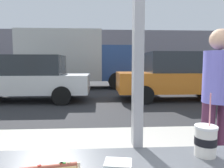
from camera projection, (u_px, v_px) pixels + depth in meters
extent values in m
plane|color=#2D2D30|center=(104.00, 96.00, 9.10)|extent=(60.00, 60.00, 0.00)
cube|color=#B2ADA3|center=(115.00, 166.00, 2.73)|extent=(16.00, 2.80, 0.15)
cube|color=#35373A|center=(139.00, 150.00, 1.08)|extent=(2.22, 0.02, 0.02)
cube|color=#9E9EA3|center=(138.00, 12.00, 1.06)|extent=(0.05, 0.08, 1.40)
cube|color=gray|center=(101.00, 53.00, 24.20)|extent=(28.00, 1.20, 5.09)
cylinder|color=silver|center=(205.00, 142.00, 0.99)|extent=(0.10, 0.10, 0.13)
cylinder|color=black|center=(205.00, 141.00, 0.99)|extent=(0.10, 0.10, 0.04)
cylinder|color=black|center=(206.00, 129.00, 0.99)|extent=(0.09, 0.09, 0.01)
cylinder|color=white|center=(206.00, 127.00, 0.99)|extent=(0.10, 0.10, 0.01)
cylinder|color=pink|center=(210.00, 114.00, 0.98)|extent=(0.02, 0.03, 0.20)
cylinder|color=brown|center=(49.00, 168.00, 0.81)|extent=(0.21, 0.06, 0.03)
cube|color=#337A2D|center=(64.00, 163.00, 0.82)|extent=(0.01, 0.01, 0.01)
cube|color=red|center=(61.00, 164.00, 0.82)|extent=(0.02, 0.01, 0.01)
cube|color=beige|center=(69.00, 163.00, 0.82)|extent=(0.01, 0.01, 0.01)
cube|color=#337A2D|center=(61.00, 164.00, 0.82)|extent=(0.01, 0.01, 0.01)
cube|color=red|center=(39.00, 166.00, 0.80)|extent=(0.02, 0.01, 0.01)
cube|color=white|center=(118.00, 162.00, 0.93)|extent=(0.13, 0.11, 0.00)
cube|color=silver|center=(27.00, 84.00, 7.77)|extent=(4.60, 1.75, 0.67)
cube|color=#282D33|center=(30.00, 65.00, 7.70)|extent=(2.39, 1.54, 0.71)
cylinder|color=black|center=(69.00, 89.00, 8.75)|extent=(0.64, 0.18, 0.64)
cylinder|color=black|center=(62.00, 96.00, 7.02)|extent=(0.64, 0.18, 0.64)
cube|color=orange|center=(176.00, 82.00, 8.09)|extent=(4.52, 1.75, 0.73)
cube|color=#282D33|center=(178.00, 62.00, 8.02)|extent=(2.35, 1.54, 0.77)
cylinder|color=black|center=(200.00, 88.00, 9.08)|extent=(0.64, 0.18, 0.64)
cylinder|color=black|center=(224.00, 94.00, 7.34)|extent=(0.64, 0.18, 0.64)
cylinder|color=black|center=(136.00, 89.00, 8.92)|extent=(0.64, 0.18, 0.64)
cylinder|color=black|center=(145.00, 95.00, 7.18)|extent=(0.64, 0.18, 0.64)
cube|color=beige|center=(62.00, 56.00, 11.82)|extent=(4.48, 2.20, 2.72)
cube|color=navy|center=(116.00, 63.00, 12.04)|extent=(1.90, 2.10, 1.90)
cylinder|color=black|center=(114.00, 78.00, 13.18)|extent=(0.90, 0.24, 0.90)
cylinder|color=black|center=(117.00, 81.00, 11.09)|extent=(0.90, 0.24, 0.90)
cylinder|color=black|center=(53.00, 78.00, 13.01)|extent=(0.90, 0.24, 0.90)
cylinder|color=black|center=(44.00, 82.00, 10.82)|extent=(0.90, 0.24, 0.90)
cylinder|color=#49223C|center=(207.00, 140.00, 2.33)|extent=(0.14, 0.14, 0.84)
cylinder|color=#49223C|center=(223.00, 139.00, 2.34)|extent=(0.14, 0.14, 0.84)
cylinder|color=#6461BF|center=(218.00, 77.00, 2.26)|extent=(0.32, 0.32, 0.56)
sphere|color=tan|center=(220.00, 39.00, 2.22)|extent=(0.22, 0.22, 0.22)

